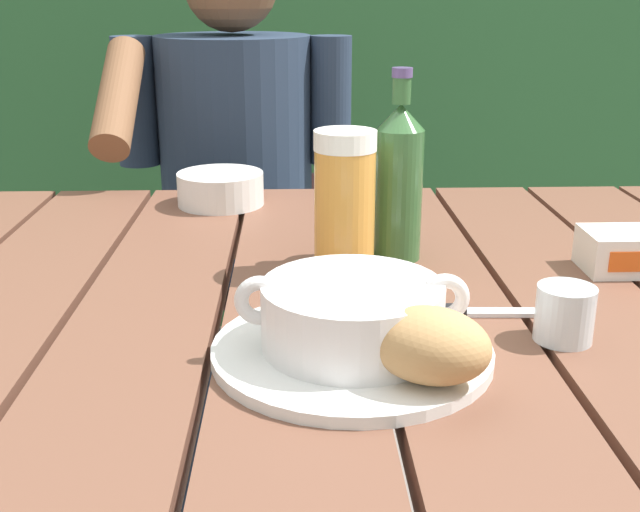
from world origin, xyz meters
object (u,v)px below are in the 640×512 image
soup_bowl (352,313)px  bread_roll (430,345)px  butter_tub (626,251)px  diner_bowl (220,189)px  beer_bottle (399,180)px  person_eating (234,179)px  water_glass_small (565,314)px  serving_plate (351,351)px  table_knife (463,312)px  chair_near_diner (245,258)px  beer_glass (344,202)px

soup_bowl → bread_roll: bearing=-49.4°
butter_tub → diner_bowl: size_ratio=0.76×
beer_bottle → diner_bowl: 0.39m
person_eating → water_glass_small: (0.40, -0.89, 0.07)m
beer_bottle → diner_bowl: bearing=132.5°
serving_plate → diner_bowl: diner_bowl is taller
table_knife → beer_bottle: bearing=103.9°
table_knife → diner_bowl: diner_bowl is taller
serving_plate → table_knife: bearing=37.0°
serving_plate → diner_bowl: (-0.18, 0.58, 0.02)m
diner_bowl → bread_roll: bearing=-69.8°
butter_tub → diner_bowl: bearing=147.9°
butter_tub → chair_near_diner: bearing=121.7°
soup_bowl → beer_bottle: size_ratio=0.91×
bread_roll → table_knife: size_ratio=0.87×
water_glass_small → table_knife: (-0.09, 0.07, -0.02)m
soup_bowl → bread_roll: size_ratio=1.69×
water_glass_small → bread_roll: bearing=-146.4°
chair_near_diner → water_glass_small: chair_near_diner is taller
person_eating → butter_tub: (0.55, -0.68, 0.06)m
diner_bowl → butter_tub: bearing=-32.1°
serving_plate → soup_bowl: bearing=-82.9°
serving_plate → beer_glass: 0.26m
beer_bottle → table_knife: (0.05, -0.20, -0.10)m
beer_glass → water_glass_small: 0.31m
bread_roll → diner_bowl: size_ratio=0.94×
water_glass_small → diner_bowl: 0.67m
beer_bottle → serving_plate: bearing=-105.4°
chair_near_diner → serving_plate: 1.16m
person_eating → serving_plate: (0.18, -0.92, 0.04)m
bread_roll → beer_glass: bearing=99.8°
soup_bowl → bread_roll: 0.10m
beer_glass → diner_bowl: 0.38m
bread_roll → water_glass_small: size_ratio=2.24×
chair_near_diner → table_knife: 1.10m
butter_tub → table_knife: butter_tub is taller
soup_bowl → bread_roll: (0.06, -0.07, 0.00)m
serving_plate → butter_tub: butter_tub is taller
person_eating → bread_roll: 1.02m
person_eating → butter_tub: bearing=-51.2°
chair_near_diner → soup_bowl: bearing=-81.0°
serving_plate → bread_roll: (0.06, -0.07, 0.04)m
soup_bowl → serving_plate: bearing=97.1°
beer_glass → table_knife: 0.21m
chair_near_diner → table_knife: chair_near_diner is taller
beer_glass → diner_bowl: bearing=119.1°
diner_bowl → person_eating: bearing=90.5°
bread_roll → table_knife: 0.19m
person_eating → serving_plate: 0.93m
person_eating → bread_roll: person_eating is taller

